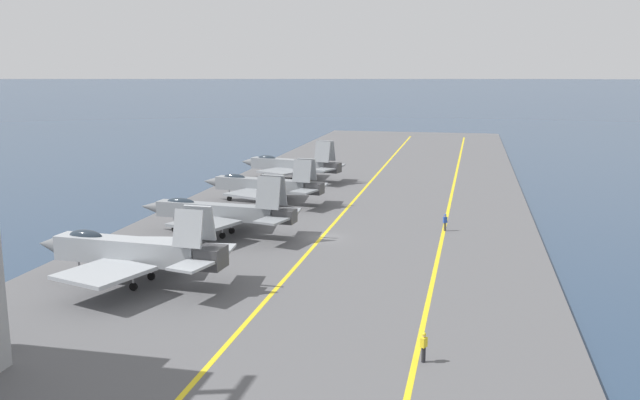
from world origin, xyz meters
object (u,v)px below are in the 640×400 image
object	(u,v)px
crew_blue_vest	(445,222)
parked_jet_second	(220,212)
crew_yellow_vest	(424,346)
parked_jet_fourth	(291,165)
parked_jet_third	(264,185)
parked_jet_nearest	(131,251)

from	to	relation	value
crew_blue_vest	parked_jet_second	bearing A→B (deg)	107.35
parked_jet_second	crew_yellow_vest	bearing A→B (deg)	-139.44
crew_yellow_vest	parked_jet_second	bearing A→B (deg)	40.56
parked_jet_fourth	crew_yellow_vest	bearing A→B (deg)	-158.52
parked_jet_fourth	parked_jet_second	bearing A→B (deg)	-177.19
parked_jet_third	parked_jet_fourth	xyz separation A→B (m)	(17.48, 1.18, 0.03)
parked_jet_third	parked_jet_fourth	world-z (taller)	parked_jet_fourth
parked_jet_third	parked_jet_fourth	size ratio (longest dim) A/B	0.98
parked_jet_nearest	parked_jet_second	world-z (taller)	parked_jet_nearest
parked_jet_second	crew_blue_vest	distance (m)	22.74
parked_jet_second	parked_jet_fourth	bearing A→B (deg)	2.81
parked_jet_third	parked_jet_nearest	bearing A→B (deg)	178.76
parked_jet_nearest	parked_jet_third	distance (m)	32.42
parked_jet_fourth	crew_yellow_vest	xyz separation A→B (m)	(-59.24, -23.31, -1.31)
parked_jet_second	crew_blue_vest	world-z (taller)	parked_jet_second
parked_jet_third	parked_jet_fourth	distance (m)	17.52
crew_yellow_vest	parked_jet_fourth	bearing A→B (deg)	21.48
parked_jet_fourth	crew_blue_vest	world-z (taller)	parked_jet_fourth
parked_jet_nearest	parked_jet_third	world-z (taller)	parked_jet_nearest
parked_jet_nearest	crew_yellow_vest	distance (m)	24.73
parked_jet_second	parked_jet_third	distance (m)	16.47
crew_blue_vest	parked_jet_nearest	bearing A→B (deg)	134.83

